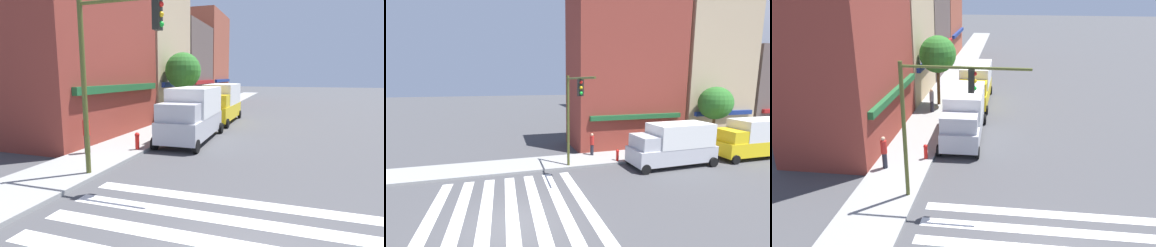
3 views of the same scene
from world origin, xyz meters
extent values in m
cube|color=silver|center=(2.32, 0.00, 0.00)|extent=(0.56, 10.80, 0.01)
cube|color=silver|center=(3.47, 0.00, 0.00)|extent=(0.56, 10.80, 0.01)
cube|color=maroon|center=(10.71, 11.50, 6.67)|extent=(9.92, 5.00, 13.33)
cube|color=#1E592D|center=(10.71, 8.85, 3.00)|extent=(8.43, 0.30, 0.40)
cube|color=tan|center=(19.90, 11.50, 7.81)|extent=(7.68, 5.00, 15.61)
cube|color=navy|center=(19.90, 8.85, 3.00)|extent=(6.52, 0.30, 0.40)
cube|color=brown|center=(28.50, 11.50, 4.79)|extent=(8.77, 5.00, 9.58)
cube|color=maroon|center=(28.50, 8.85, 3.00)|extent=(7.45, 0.30, 0.40)
cube|color=#9E4C38|center=(38.18, 11.50, 6.23)|extent=(9.93, 5.00, 12.45)
cube|color=navy|center=(38.18, 8.85, 3.00)|extent=(8.44, 0.30, 0.40)
cylinder|color=#474C1E|center=(4.06, 6.40, 3.18)|extent=(0.18, 0.18, 6.35)
cube|color=black|center=(4.06, 3.50, 5.63)|extent=(0.32, 0.24, 0.95)
sphere|color=red|center=(4.06, 3.37, 5.92)|extent=(0.18, 0.18, 0.18)
sphere|color=#EAAD14|center=(4.06, 3.37, 5.62)|extent=(0.18, 0.18, 0.18)
sphere|color=green|center=(4.06, 3.37, 5.32)|extent=(0.18, 0.18, 0.18)
cube|color=#B7B7BC|center=(11.21, 4.70, 0.89)|extent=(6.25, 2.34, 1.10)
cube|color=silver|center=(11.83, 4.70, 2.24)|extent=(4.39, 2.30, 1.60)
cube|color=#B7B7BC|center=(9.23, 4.70, 1.89)|extent=(1.78, 2.13, 0.90)
cylinder|color=black|center=(8.52, 5.80, 0.34)|extent=(0.68, 0.22, 0.68)
cylinder|color=black|center=(8.52, 3.60, 0.34)|extent=(0.68, 0.22, 0.68)
cylinder|color=black|center=(13.90, 5.80, 0.34)|extent=(0.68, 0.22, 0.68)
cylinder|color=black|center=(13.90, 3.60, 0.34)|extent=(0.68, 0.22, 0.68)
cube|color=yellow|center=(18.60, 4.70, 0.89)|extent=(6.22, 2.25, 1.10)
cube|color=silver|center=(19.22, 4.70, 2.24)|extent=(4.36, 2.24, 1.60)
cube|color=yellow|center=(16.62, 4.70, 1.89)|extent=(1.75, 2.10, 0.90)
cylinder|color=black|center=(15.91, 5.80, 0.34)|extent=(0.68, 0.22, 0.68)
cylinder|color=black|center=(15.91, 3.60, 0.34)|extent=(0.68, 0.22, 0.68)
cylinder|color=black|center=(21.29, 5.80, 0.34)|extent=(0.68, 0.22, 0.68)
cylinder|color=black|center=(21.29, 3.60, 0.34)|extent=(0.68, 0.22, 0.68)
cylinder|color=#23232D|center=(15.53, 7.65, 0.57)|extent=(0.26, 0.26, 0.85)
cylinder|color=slate|center=(15.53, 7.65, 1.35)|extent=(0.32, 0.32, 0.70)
sphere|color=tan|center=(15.53, 7.65, 1.81)|extent=(0.22, 0.22, 0.22)
cylinder|color=#23232D|center=(6.47, 8.28, 0.57)|extent=(0.26, 0.26, 0.85)
cylinder|color=red|center=(6.47, 8.28, 1.35)|extent=(0.32, 0.32, 0.70)
sphere|color=tan|center=(6.47, 8.28, 1.81)|extent=(0.22, 0.22, 0.22)
cylinder|color=red|center=(7.81, 6.40, 0.47)|extent=(0.20, 0.20, 0.65)
sphere|color=red|center=(7.81, 6.40, 0.87)|extent=(0.24, 0.24, 0.24)
cylinder|color=brown|center=(17.46, 7.50, 1.64)|extent=(0.24, 0.24, 2.97)
sphere|color=#286623|center=(17.46, 7.50, 4.11)|extent=(2.82, 2.82, 2.82)
camera|label=1|loc=(-4.92, -0.61, 3.73)|focal=28.00mm
camera|label=2|loc=(-0.14, -10.42, 5.99)|focal=24.00mm
camera|label=3|loc=(-10.43, 1.97, 9.42)|focal=35.00mm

